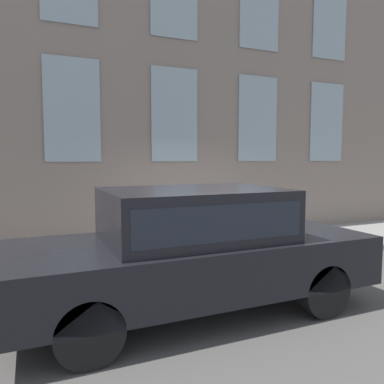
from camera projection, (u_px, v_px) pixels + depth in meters
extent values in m
plane|color=#514F4C|center=(223.00, 272.00, 6.70)|extent=(80.00, 80.00, 0.00)
cube|color=gray|center=(196.00, 253.00, 7.80)|extent=(2.43, 60.00, 0.12)
cube|color=gray|center=(172.00, 1.00, 8.55)|extent=(0.30, 40.00, 11.26)
cube|color=#8C9EA8|center=(327.00, 122.00, 10.42)|extent=(0.03, 1.13, 2.14)
cube|color=#8C9EA8|center=(258.00, 119.00, 9.53)|extent=(0.03, 1.13, 2.14)
cube|color=#8C9EA8|center=(175.00, 115.00, 8.63)|extent=(0.03, 1.13, 2.14)
cube|color=#8C9EA8|center=(72.00, 110.00, 7.73)|extent=(0.03, 1.13, 2.14)
cube|color=#8C9EA8|center=(330.00, 19.00, 10.18)|extent=(0.03, 1.13, 2.14)
cube|color=#8C9EA8|center=(260.00, 5.00, 9.28)|extent=(0.03, 1.13, 2.14)
cylinder|color=gray|center=(185.00, 262.00, 6.86)|extent=(0.31, 0.31, 0.04)
cylinder|color=gray|center=(185.00, 246.00, 6.83)|extent=(0.23, 0.23, 0.61)
sphere|color=slate|center=(185.00, 230.00, 6.81)|extent=(0.24, 0.24, 0.24)
cylinder|color=black|center=(185.00, 226.00, 6.80)|extent=(0.08, 0.08, 0.10)
cylinder|color=gray|center=(193.00, 241.00, 6.89)|extent=(0.09, 0.10, 0.09)
cylinder|color=gray|center=(176.00, 243.00, 6.76)|extent=(0.09, 0.10, 0.09)
cylinder|color=navy|center=(200.00, 239.00, 7.38)|extent=(0.10, 0.10, 0.66)
cylinder|color=navy|center=(197.00, 237.00, 7.51)|extent=(0.10, 0.10, 0.66)
cube|color=#72288C|center=(199.00, 209.00, 7.40)|extent=(0.18, 0.12, 0.49)
cylinder|color=#72288C|center=(201.00, 209.00, 7.28)|extent=(0.08, 0.08, 0.47)
cylinder|color=#72288C|center=(196.00, 208.00, 7.51)|extent=(0.08, 0.08, 0.47)
sphere|color=#8C6647|center=(199.00, 191.00, 7.36)|extent=(0.22, 0.22, 0.22)
cylinder|color=black|center=(89.00, 332.00, 3.63)|extent=(0.24, 0.69, 0.69)
cylinder|color=black|center=(72.00, 282.00, 5.08)|extent=(0.24, 0.69, 0.69)
cylinder|color=black|center=(323.00, 290.00, 4.79)|extent=(0.24, 0.69, 0.69)
cylinder|color=black|center=(255.00, 259.00, 6.24)|extent=(0.24, 0.69, 0.69)
cube|color=black|center=(194.00, 262.00, 4.90)|extent=(1.83, 4.71, 0.64)
cube|color=black|center=(194.00, 214.00, 4.85)|extent=(1.61, 2.26, 0.65)
cube|color=#1E232D|center=(194.00, 214.00, 4.85)|extent=(1.62, 2.08, 0.41)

